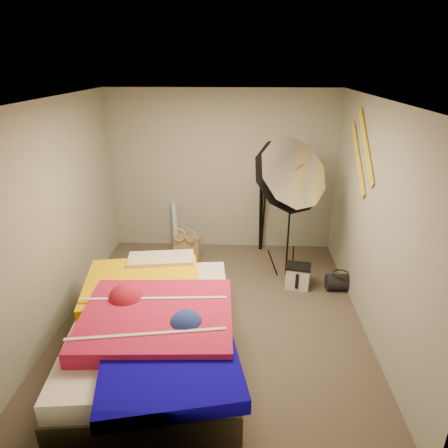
# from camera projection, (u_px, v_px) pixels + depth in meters

# --- Properties ---
(floor) EXTENTS (4.00, 4.00, 0.00)m
(floor) POSITION_uv_depth(u_px,v_px,m) (213.00, 315.00, 4.83)
(floor) COLOR #4A4338
(floor) RESTS_ON ground
(ceiling) EXTENTS (4.00, 4.00, 0.00)m
(ceiling) POSITION_uv_depth(u_px,v_px,m) (211.00, 100.00, 3.88)
(ceiling) COLOR silver
(ceiling) RESTS_ON wall_back
(wall_back) EXTENTS (3.50, 0.00, 3.50)m
(wall_back) POSITION_uv_depth(u_px,v_px,m) (222.00, 172.00, 6.20)
(wall_back) COLOR gray
(wall_back) RESTS_ON floor
(wall_front) EXTENTS (3.50, 0.00, 3.50)m
(wall_front) POSITION_uv_depth(u_px,v_px,m) (188.00, 336.00, 2.51)
(wall_front) COLOR gray
(wall_front) RESTS_ON floor
(wall_left) EXTENTS (0.00, 4.00, 4.00)m
(wall_left) POSITION_uv_depth(u_px,v_px,m) (55.00, 217.00, 4.43)
(wall_left) COLOR gray
(wall_left) RESTS_ON floor
(wall_right) EXTENTS (0.00, 4.00, 4.00)m
(wall_right) POSITION_uv_depth(u_px,v_px,m) (375.00, 222.00, 4.28)
(wall_right) COLOR gray
(wall_right) RESTS_ON floor
(tote_bag) EXTENTS (0.43, 0.27, 0.41)m
(tote_bag) POSITION_uv_depth(u_px,v_px,m) (187.00, 249.00, 6.07)
(tote_bag) COLOR tan
(tote_bag) RESTS_ON floor
(wrapping_roll) EXTENTS (0.16, 0.23, 0.75)m
(wrapping_roll) POSITION_uv_depth(u_px,v_px,m) (175.00, 226.00, 6.48)
(wrapping_roll) COLOR #4E86CB
(wrapping_roll) RESTS_ON floor
(camera_case) EXTENTS (0.34, 0.28, 0.31)m
(camera_case) POSITION_uv_depth(u_px,v_px,m) (298.00, 277.00, 5.37)
(camera_case) COLOR silver
(camera_case) RESTS_ON floor
(duffel_bag) EXTENTS (0.37, 0.23, 0.22)m
(duffel_bag) POSITION_uv_depth(u_px,v_px,m) (340.00, 282.00, 5.33)
(duffel_bag) COLOR black
(duffel_bag) RESTS_ON floor
(wall_stripe_upper) EXTENTS (0.02, 0.91, 0.78)m
(wall_stripe_upper) POSITION_uv_depth(u_px,v_px,m) (366.00, 146.00, 4.57)
(wall_stripe_upper) COLOR gold
(wall_stripe_upper) RESTS_ON wall_right
(wall_stripe_lower) EXTENTS (0.02, 0.91, 0.78)m
(wall_stripe_lower) POSITION_uv_depth(u_px,v_px,m) (358.00, 158.00, 4.87)
(wall_stripe_lower) COLOR gold
(wall_stripe_lower) RESTS_ON wall_right
(bed) EXTENTS (1.88, 2.57, 0.66)m
(bed) POSITION_uv_depth(u_px,v_px,m) (155.00, 329.00, 4.05)
(bed) COLOR #473C26
(bed) RESTS_ON floor
(photo_umbrella) EXTENTS (1.03, 1.17, 2.10)m
(photo_umbrella) POSITION_uv_depth(u_px,v_px,m) (288.00, 177.00, 5.00)
(photo_umbrella) COLOR black
(photo_umbrella) RESTS_ON floor
(camera_tripod) EXTENTS (0.07, 0.07, 1.17)m
(camera_tripod) POSITION_uv_depth(u_px,v_px,m) (262.00, 210.00, 6.27)
(camera_tripod) COLOR black
(camera_tripod) RESTS_ON floor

